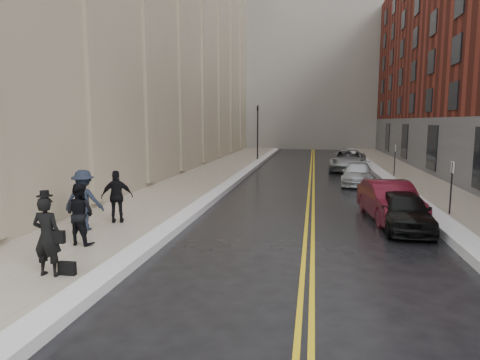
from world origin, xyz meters
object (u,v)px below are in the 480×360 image
at_px(car_maroon, 390,201).
at_px(pedestrian_b, 84,200).
at_px(pedestrian_a, 80,214).
at_px(car_silver_far, 348,160).
at_px(car_black, 404,211).
at_px(car_silver_near, 358,174).
at_px(pedestrian_main, 47,236).
at_px(pedestrian_c, 117,197).

height_order(car_maroon, pedestrian_b, pedestrian_b).
distance_m(car_maroon, pedestrian_a, 11.14).
bearing_deg(pedestrian_b, car_silver_far, -120.81).
relative_size(car_black, pedestrian_b, 1.96).
distance_m(car_silver_near, pedestrian_b, 16.66).
relative_size(car_black, car_silver_far, 0.70).
bearing_deg(car_maroon, car_silver_near, 84.98).
height_order(pedestrian_main, pedestrian_c, pedestrian_main).
xyz_separation_m(car_silver_near, pedestrian_a, (-9.36, -14.79, 0.43)).
relative_size(car_black, car_maroon, 0.88).
bearing_deg(pedestrian_main, car_silver_near, -116.69).
xyz_separation_m(car_maroon, car_silver_far, (-0.31, 16.63, 0.05)).
height_order(car_silver_far, pedestrian_c, pedestrian_c).
height_order(car_black, car_silver_near, car_black).
distance_m(pedestrian_b, pedestrian_c, 1.35).
xyz_separation_m(car_maroon, car_silver_near, (-0.31, 9.27, -0.11)).
relative_size(car_silver_near, car_silver_far, 0.77).
relative_size(car_maroon, car_silver_far, 0.79).
bearing_deg(car_silver_near, car_maroon, -81.56).
height_order(pedestrian_a, pedestrian_c, pedestrian_c).
height_order(car_silver_near, pedestrian_c, pedestrian_c).
bearing_deg(pedestrian_b, car_maroon, -163.85).
distance_m(car_silver_far, pedestrian_c, 21.60).
height_order(car_black, pedestrian_a, pedestrian_a).
relative_size(pedestrian_main, pedestrian_c, 1.01).
bearing_deg(car_maroon, car_silver_far, 84.14).
bearing_deg(car_silver_near, pedestrian_b, -120.90).
distance_m(pedestrian_main, pedestrian_b, 4.31).
bearing_deg(pedestrian_c, car_silver_near, -149.02).
bearing_deg(pedestrian_b, car_black, -171.59).
xyz_separation_m(car_silver_near, pedestrian_main, (-8.72, -17.30, 0.47)).
height_order(car_maroon, pedestrian_a, pedestrian_a).
relative_size(car_silver_far, pedestrian_a, 3.12).
bearing_deg(car_maroon, pedestrian_a, -157.22).
xyz_separation_m(pedestrian_b, pedestrian_c, (0.60, 1.20, -0.07)).
bearing_deg(pedestrian_a, pedestrian_b, -54.23).
bearing_deg(car_maroon, pedestrian_main, -145.26).
xyz_separation_m(car_black, pedestrian_b, (-10.65, -2.46, 0.49)).
bearing_deg(pedestrian_main, pedestrian_c, -81.38).
height_order(car_maroon, car_silver_far, car_silver_far).
xyz_separation_m(pedestrian_main, pedestrian_c, (-0.80, 5.28, -0.01)).
height_order(car_black, pedestrian_b, pedestrian_b).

